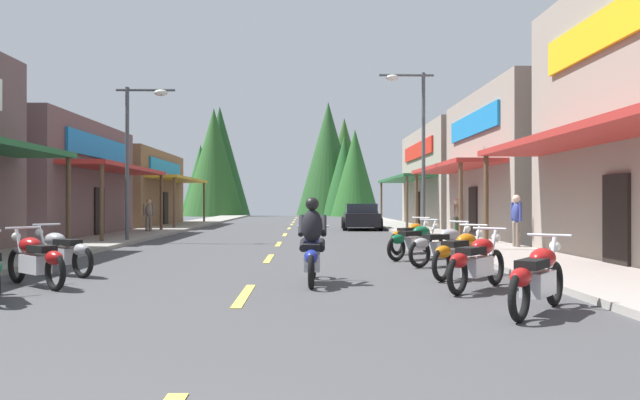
% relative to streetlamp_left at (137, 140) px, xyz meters
% --- Properties ---
extents(ground, '(10.25, 80.16, 0.10)m').
position_rel_streetlamp_left_xyz_m(ground, '(5.18, 4.17, -3.79)').
color(ground, '#424244').
extents(sidewalk_left, '(2.68, 80.16, 0.12)m').
position_rel_streetlamp_left_xyz_m(sidewalk_left, '(-1.28, 4.17, -3.68)').
color(sidewalk_left, gray).
rests_on(sidewalk_left, ground).
extents(sidewalk_right, '(2.68, 80.16, 0.12)m').
position_rel_streetlamp_left_xyz_m(sidewalk_right, '(11.65, 4.17, -3.68)').
color(sidewalk_right, '#9E9991').
rests_on(sidewalk_right, ground).
extents(centerline_dashes, '(0.16, 57.20, 0.01)m').
position_rel_streetlamp_left_xyz_m(centerline_dashes, '(5.18, 8.48, -3.73)').
color(centerline_dashes, '#E0C64C').
rests_on(centerline_dashes, ground).
extents(storefront_left_middle, '(9.96, 10.25, 4.85)m').
position_rel_streetlamp_left_xyz_m(storefront_left_middle, '(-6.66, 3.70, -1.30)').
color(storefront_left_middle, brown).
rests_on(storefront_left_middle, ground).
extents(storefront_left_far, '(10.68, 11.27, 4.59)m').
position_rel_streetlamp_left_xyz_m(storefront_left_far, '(-7.02, 15.96, -1.43)').
color(storefront_left_far, brown).
rests_on(storefront_left_far, ground).
extents(storefront_right_middle, '(8.43, 9.81, 5.96)m').
position_rel_streetlamp_left_xyz_m(storefront_right_middle, '(16.26, 2.48, -0.75)').
color(storefront_right_middle, gray).
rests_on(storefront_right_middle, ground).
extents(storefront_right_far, '(10.66, 12.71, 5.93)m').
position_rel_streetlamp_left_xyz_m(storefront_right_far, '(17.38, 14.94, -0.77)').
color(storefront_right_far, gray).
rests_on(storefront_right_far, ground).
extents(streetlamp_left, '(2.13, 0.30, 5.66)m').
position_rel_streetlamp_left_xyz_m(streetlamp_left, '(0.00, 0.00, 0.00)').
color(streetlamp_left, '#474C51').
rests_on(streetlamp_left, ground).
extents(streetlamp_right, '(2.13, 0.30, 6.52)m').
position_rel_streetlamp_left_xyz_m(streetlamp_right, '(10.39, 1.35, 0.48)').
color(streetlamp_right, '#474C51').
rests_on(streetlamp_right, ground).
extents(motorcycle_parked_right_0, '(1.39, 1.76, 1.04)m').
position_rel_streetlamp_left_xyz_m(motorcycle_parked_right_0, '(9.22, -14.39, -3.25)').
color(motorcycle_parked_right_0, black).
rests_on(motorcycle_parked_right_0, ground).
extents(motorcycle_parked_right_1, '(1.45, 1.71, 1.04)m').
position_rel_streetlamp_left_xyz_m(motorcycle_parked_right_1, '(9.02, -12.21, -3.25)').
color(motorcycle_parked_right_1, black).
rests_on(motorcycle_parked_right_1, ground).
extents(motorcycle_parked_right_2, '(1.52, 1.65, 1.04)m').
position_rel_streetlamp_left_xyz_m(motorcycle_parked_right_2, '(9.17, -10.53, -3.25)').
color(motorcycle_parked_right_2, black).
rests_on(motorcycle_parked_right_2, ground).
extents(motorcycle_parked_right_3, '(1.87, 1.22, 1.04)m').
position_rel_streetlamp_left_xyz_m(motorcycle_parked_right_3, '(9.32, -8.27, -3.25)').
color(motorcycle_parked_right_3, black).
rests_on(motorcycle_parked_right_3, ground).
extents(motorcycle_parked_right_4, '(1.73, 1.42, 1.04)m').
position_rel_streetlamp_left_xyz_m(motorcycle_parked_right_4, '(8.98, -6.64, -3.25)').
color(motorcycle_parked_right_4, black).
rests_on(motorcycle_parked_right_4, ground).
extents(motorcycle_parked_right_5, '(1.53, 1.63, 1.04)m').
position_rel_streetlamp_left_xyz_m(motorcycle_parked_right_5, '(9.20, -4.66, -3.25)').
color(motorcycle_parked_right_5, black).
rests_on(motorcycle_parked_right_5, ground).
extents(motorcycle_parked_left_3, '(1.64, 1.52, 1.04)m').
position_rel_streetlamp_left_xyz_m(motorcycle_parked_left_3, '(1.45, -11.65, -3.25)').
color(motorcycle_parked_left_3, black).
rests_on(motorcycle_parked_left_3, ground).
extents(motorcycle_parked_left_4, '(1.78, 1.35, 1.04)m').
position_rel_streetlamp_left_xyz_m(motorcycle_parked_left_4, '(1.23, -9.97, -3.25)').
color(motorcycle_parked_left_4, black).
rests_on(motorcycle_parked_left_4, ground).
extents(rider_cruising_lead, '(0.60, 2.14, 1.57)m').
position_rel_streetlamp_left_xyz_m(rider_cruising_lead, '(6.27, -11.31, -3.08)').
color(rider_cruising_lead, black).
rests_on(rider_cruising_lead, ground).
extents(pedestrian_by_shop, '(0.43, 0.44, 1.61)m').
position_rel_streetlamp_left_xyz_m(pedestrian_by_shop, '(-1.18, 6.32, -2.81)').
color(pedestrian_by_shop, '#726659').
rests_on(pedestrian_by_shop, ground).
extents(pedestrian_browsing, '(0.44, 0.44, 1.63)m').
position_rel_streetlamp_left_xyz_m(pedestrian_browsing, '(12.68, 4.17, -2.79)').
color(pedestrian_browsing, '#3F593F').
rests_on(pedestrian_browsing, ground).
extents(pedestrian_waiting, '(0.32, 0.56, 1.70)m').
position_rel_streetlamp_left_xyz_m(pedestrian_waiting, '(12.58, -3.78, -2.75)').
color(pedestrian_waiting, '#726659').
rests_on(pedestrian_waiting, ground).
extents(parked_car_curbside, '(2.19, 4.36, 1.40)m').
position_rel_streetlamp_left_xyz_m(parked_car_curbside, '(9.11, 10.68, -3.05)').
color(parked_car_curbside, black).
rests_on(parked_car_curbside, ground).
extents(treeline_backdrop, '(21.95, 11.69, 12.78)m').
position_rel_streetlamp_left_xyz_m(treeline_backdrop, '(3.63, 46.08, 1.93)').
color(treeline_backdrop, '#2E5923').
rests_on(treeline_backdrop, ground).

